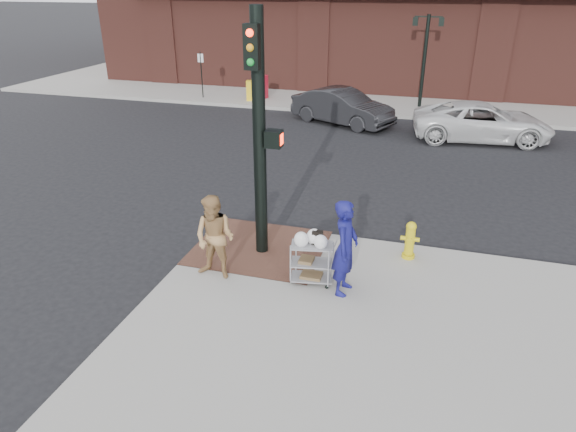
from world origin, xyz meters
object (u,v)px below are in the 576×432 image
(sedan_dark, at_px, (342,107))
(minivan_white, at_px, (482,122))
(lamp_post, at_px, (425,51))
(woman_blue, at_px, (345,248))
(traffic_signal_pole, at_px, (260,132))
(utility_cart, at_px, (312,259))
(fire_hydrant, at_px, (410,239))
(pedestrian_tan, at_px, (215,238))

(sedan_dark, relative_size, minivan_white, 0.87)
(lamp_post, relative_size, woman_blue, 2.14)
(traffic_signal_pole, height_order, utility_cart, traffic_signal_pole)
(lamp_post, height_order, traffic_signal_pole, traffic_signal_pole)
(utility_cart, xyz_separation_m, fire_hydrant, (1.75, 1.52, -0.07))
(utility_cart, bearing_deg, lamp_post, 85.90)
(traffic_signal_pole, distance_m, pedestrian_tan, 2.26)
(lamp_post, distance_m, sedan_dark, 5.01)
(woman_blue, distance_m, minivan_white, 12.23)
(traffic_signal_pole, height_order, minivan_white, traffic_signal_pole)
(traffic_signal_pole, bearing_deg, utility_cart, -34.32)
(woman_blue, distance_m, utility_cart, 0.81)
(lamp_post, xyz_separation_m, traffic_signal_pole, (-2.48, -15.23, 0.21))
(minivan_white, distance_m, utility_cart, 12.26)
(lamp_post, distance_m, utility_cart, 16.29)
(woman_blue, bearing_deg, pedestrian_tan, 99.20)
(lamp_post, xyz_separation_m, woman_blue, (-0.49, -16.28, -1.54))
(lamp_post, distance_m, pedestrian_tan, 16.81)
(minivan_white, xyz_separation_m, fire_hydrant, (-1.90, -10.19, -0.12))
(pedestrian_tan, relative_size, sedan_dark, 0.39)
(woman_blue, height_order, minivan_white, woman_blue)
(woman_blue, bearing_deg, lamp_post, 3.53)
(lamp_post, relative_size, pedestrian_tan, 2.33)
(utility_cart, bearing_deg, sedan_dark, 98.21)
(sedan_dark, bearing_deg, minivan_white, -74.64)
(lamp_post, xyz_separation_m, utility_cart, (-1.16, -16.13, -1.97))
(woman_blue, relative_size, fire_hydrant, 2.23)
(pedestrian_tan, bearing_deg, woman_blue, 9.44)
(fire_hydrant, bearing_deg, woman_blue, -123.20)
(sedan_dark, bearing_deg, lamp_post, -15.49)
(traffic_signal_pole, distance_m, minivan_white, 12.08)
(woman_blue, relative_size, minivan_white, 0.37)
(minivan_white, xyz_separation_m, utility_cart, (-3.65, -11.70, -0.05))
(woman_blue, xyz_separation_m, minivan_white, (2.99, 11.85, -0.38))
(lamp_post, bearing_deg, utility_cart, -94.10)
(lamp_post, relative_size, fire_hydrant, 4.77)
(lamp_post, relative_size, sedan_dark, 0.91)
(lamp_post, xyz_separation_m, sedan_dark, (-2.97, -3.56, -1.90))
(woman_blue, distance_m, sedan_dark, 12.96)
(lamp_post, relative_size, minivan_white, 0.80)
(traffic_signal_pole, height_order, sedan_dark, traffic_signal_pole)
(lamp_post, height_order, utility_cart, lamp_post)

